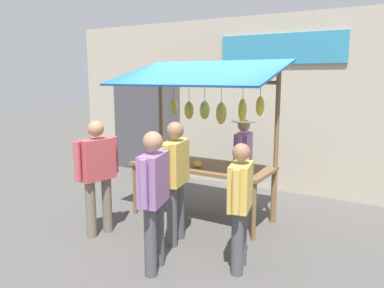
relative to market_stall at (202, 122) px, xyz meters
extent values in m
plane|color=#514F4C|center=(-0.01, 0.03, -1.54)|extent=(40.00, 40.00, 0.00)
cube|color=#B2A893|center=(-0.01, -2.17, 0.16)|extent=(9.00, 0.25, 3.40)
cube|color=teal|center=(-0.55, -2.03, 1.21)|extent=(2.40, 0.06, 0.56)
cube|color=#47474C|center=(2.67, -2.04, -0.44)|extent=(1.90, 0.04, 2.10)
cube|color=brown|center=(-0.01, 0.03, -0.69)|extent=(2.20, 0.90, 0.05)
cylinder|color=brown|center=(1.03, 0.42, -1.13)|extent=(0.06, 0.06, 0.83)
cylinder|color=brown|center=(-1.05, 0.42, -1.13)|extent=(0.06, 0.06, 0.83)
cylinder|color=brown|center=(1.03, -0.36, -1.13)|extent=(0.06, 0.06, 0.83)
cylinder|color=brown|center=(-1.05, -0.36, -1.13)|extent=(0.06, 0.06, 0.83)
cylinder|color=brown|center=(1.05, -0.37, -0.37)|extent=(0.07, 0.07, 2.35)
cylinder|color=brown|center=(-1.07, -0.37, -0.37)|extent=(0.07, 0.07, 2.35)
cylinder|color=brown|center=(-0.01, -0.37, 0.61)|extent=(2.12, 0.06, 0.06)
cube|color=#19518C|center=(-0.01, 0.18, 0.76)|extent=(2.50, 1.46, 0.39)
cylinder|color=brown|center=(-0.80, -0.36, 0.51)|extent=(0.01, 0.01, 0.20)
ellipsoid|color=yellow|center=(-0.80, -0.36, 0.25)|extent=(0.15, 0.17, 0.30)
cylinder|color=brown|center=(-0.50, -0.39, 0.48)|extent=(0.01, 0.01, 0.25)
ellipsoid|color=yellow|center=(-0.50, -0.39, 0.18)|extent=(0.14, 0.17, 0.36)
cylinder|color=brown|center=(-0.16, -0.35, 0.45)|extent=(0.01, 0.01, 0.31)
ellipsoid|color=gold|center=(-0.16, -0.35, 0.12)|extent=(0.21, 0.23, 0.35)
cylinder|color=brown|center=(0.15, -0.35, 0.45)|extent=(0.01, 0.01, 0.30)
ellipsoid|color=#B2CC4C|center=(0.15, -0.35, 0.15)|extent=(0.21, 0.22, 0.30)
cylinder|color=brown|center=(0.45, -0.35, 0.45)|extent=(0.01, 0.01, 0.32)
ellipsoid|color=gold|center=(0.45, -0.35, 0.14)|extent=(0.23, 0.21, 0.30)
cylinder|color=brown|center=(0.77, -0.37, 0.46)|extent=(0.01, 0.01, 0.28)
ellipsoid|color=gold|center=(0.77, -0.37, 0.18)|extent=(0.16, 0.18, 0.28)
ellipsoid|color=gold|center=(-0.06, 0.24, -0.61)|extent=(0.22, 0.20, 0.10)
sphere|color=#729E4C|center=(0.59, 0.35, -0.56)|extent=(0.20, 0.20, 0.20)
cylinder|color=#726656|center=(-0.37, -0.85, -1.16)|extent=(0.14, 0.14, 0.76)
cylinder|color=#726656|center=(-0.41, -0.60, -1.16)|extent=(0.14, 0.14, 0.76)
cube|color=#93669E|center=(-0.39, -0.72, -0.51)|extent=(0.30, 0.49, 0.54)
cylinder|color=#93669E|center=(-0.34, -1.01, -0.49)|extent=(0.09, 0.09, 0.50)
cylinder|color=#93669E|center=(-0.44, -0.43, -0.49)|extent=(0.09, 0.09, 0.50)
sphere|color=#A87A5B|center=(-0.39, -0.72, -0.10)|extent=(0.21, 0.21, 0.21)
cylinder|color=beige|center=(-0.39, -0.72, -0.04)|extent=(0.40, 0.40, 0.02)
cylinder|color=#4C4C51|center=(-0.18, 1.14, -1.13)|extent=(0.14, 0.14, 0.82)
cylinder|color=#4C4C51|center=(-0.13, 0.87, -1.13)|extent=(0.14, 0.14, 0.82)
cube|color=gold|center=(-0.16, 1.00, -0.43)|extent=(0.32, 0.53, 0.58)
cylinder|color=gold|center=(-0.22, 1.30, -0.41)|extent=(0.09, 0.09, 0.54)
cylinder|color=gold|center=(-0.09, 0.70, -0.41)|extent=(0.09, 0.09, 0.54)
sphere|color=#8C664C|center=(-0.16, 1.00, 0.00)|extent=(0.23, 0.23, 0.23)
cylinder|color=#726656|center=(0.96, 1.47, -1.14)|extent=(0.14, 0.14, 0.81)
cylinder|color=#726656|center=(0.90, 1.21, -1.14)|extent=(0.14, 0.14, 0.81)
cube|color=#BF4C51|center=(0.93, 1.34, -0.44)|extent=(0.31, 0.53, 0.58)
cylinder|color=#BF4C51|center=(0.99, 1.64, -0.42)|extent=(0.09, 0.09, 0.53)
cylinder|color=#BF4C51|center=(0.87, 1.04, -0.42)|extent=(0.09, 0.09, 0.53)
sphere|color=#A87A5B|center=(0.93, 1.34, -0.01)|extent=(0.22, 0.22, 0.22)
cylinder|color=#4C4C51|center=(-1.24, 1.38, -1.17)|extent=(0.14, 0.14, 0.75)
cylinder|color=#4C4C51|center=(-1.18, 1.14, -1.17)|extent=(0.14, 0.14, 0.75)
cube|color=gold|center=(-1.21, 1.26, -0.53)|extent=(0.32, 0.49, 0.53)
cylinder|color=gold|center=(-1.27, 1.54, -0.51)|extent=(0.09, 0.09, 0.49)
cylinder|color=gold|center=(-1.14, 0.99, -0.51)|extent=(0.09, 0.09, 0.49)
sphere|color=#8C664C|center=(-1.21, 1.26, -0.14)|extent=(0.21, 0.21, 0.21)
cylinder|color=#4C4C51|center=(-0.41, 1.91, -1.14)|extent=(0.14, 0.14, 0.81)
cylinder|color=#4C4C51|center=(-0.33, 1.65, -1.14)|extent=(0.14, 0.14, 0.81)
cube|color=#93669E|center=(-0.37, 1.78, -0.44)|extent=(0.35, 0.53, 0.58)
cylinder|color=#93669E|center=(-0.45, 2.07, -0.42)|extent=(0.09, 0.09, 0.53)
cylinder|color=#93669E|center=(-0.28, 1.48, -0.42)|extent=(0.09, 0.09, 0.53)
sphere|color=#A87A5B|center=(-0.37, 1.78, -0.01)|extent=(0.22, 0.22, 0.22)
camera|label=1|loc=(-2.86, 5.14, 0.69)|focal=35.76mm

